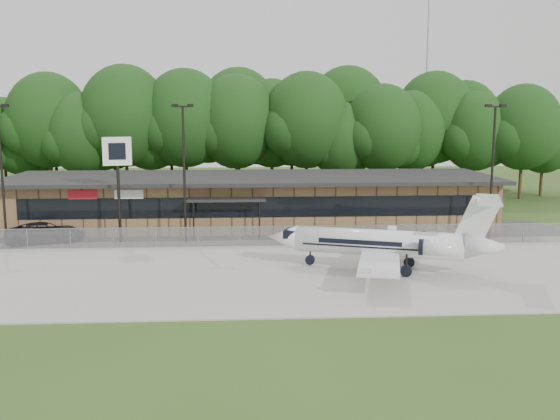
{
  "coord_description": "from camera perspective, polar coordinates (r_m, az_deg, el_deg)",
  "views": [
    {
      "loc": [
        -0.75,
        -29.15,
        9.72
      ],
      "look_at": [
        1.73,
        12.0,
        3.17
      ],
      "focal_mm": 40.0,
      "sensor_mm": 36.0,
      "label": 1
    }
  ],
  "objects": [
    {
      "name": "light_pole_right",
      "position": [
        49.49,
        18.87,
        4.21
      ],
      "size": [
        1.55,
        0.3,
        10.23
      ],
      "color": "black",
      "rests_on": "ground"
    },
    {
      "name": "pole_sign",
      "position": [
        46.98,
        -14.64,
        4.22
      ],
      "size": [
        2.06,
        0.73,
        7.87
      ],
      "rotation": [
        0.0,
        0.0,
        0.25
      ],
      "color": "black",
      "rests_on": "ground"
    },
    {
      "name": "radio_mast",
      "position": [
        80.48,
        13.2,
        10.78
      ],
      "size": [
        0.2,
        0.2,
        25.0
      ],
      "primitive_type": "cylinder",
      "color": "gray",
      "rests_on": "ground"
    },
    {
      "name": "business_jet",
      "position": [
        38.43,
        9.73,
        -3.09
      ],
      "size": [
        14.24,
        12.75,
        4.86
      ],
      "rotation": [
        0.0,
        0.0,
        -0.34
      ],
      "color": "white",
      "rests_on": "ground"
    },
    {
      "name": "terminal",
      "position": [
        53.63,
        -2.62,
        0.94
      ],
      "size": [
        41.0,
        11.65,
        4.3
      ],
      "color": "brown",
      "rests_on": "ground"
    },
    {
      "name": "parking_lot",
      "position": [
        49.61,
        -2.52,
        -2.24
      ],
      "size": [
        50.0,
        9.0,
        0.06
      ],
      "primitive_type": "cube",
      "color": "#383835",
      "rests_on": "ground"
    },
    {
      "name": "light_pole_mid",
      "position": [
        46.0,
        -8.77,
        4.26
      ],
      "size": [
        1.55,
        0.3,
        10.23
      ],
      "color": "black",
      "rests_on": "ground"
    },
    {
      "name": "treeline",
      "position": [
        71.19,
        -2.87,
        7.23
      ],
      "size": [
        72.0,
        12.0,
        15.0
      ],
      "primitive_type": null,
      "color": "#143711",
      "rests_on": "ground"
    },
    {
      "name": "apron",
      "position": [
        38.4,
        -2.23,
        -5.58
      ],
      "size": [
        64.0,
        18.0,
        0.08
      ],
      "primitive_type": "cube",
      "color": "#9E9B93",
      "rests_on": "ground"
    },
    {
      "name": "suv",
      "position": [
        49.52,
        -20.68,
        -1.96
      ],
      "size": [
        6.1,
        4.09,
        1.55
      ],
      "primitive_type": "imported",
      "rotation": [
        0.0,
        0.0,
        1.86
      ],
      "color": "#2E2E30",
      "rests_on": "ground"
    },
    {
      "name": "light_pole_left",
      "position": [
        48.94,
        -24.14,
        3.86
      ],
      "size": [
        1.55,
        0.3,
        10.23
      ],
      "color": "black",
      "rests_on": "ground"
    },
    {
      "name": "ground",
      "position": [
        30.74,
        -1.9,
        -9.41
      ],
      "size": [
        160.0,
        160.0,
        0.0
      ],
      "primitive_type": "plane",
      "color": "#354B1A",
      "rests_on": "ground"
    },
    {
      "name": "fence",
      "position": [
        45.05,
        -2.43,
        -2.43
      ],
      "size": [
        46.0,
        0.04,
        1.52
      ],
      "color": "gray",
      "rests_on": "ground"
    }
  ]
}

